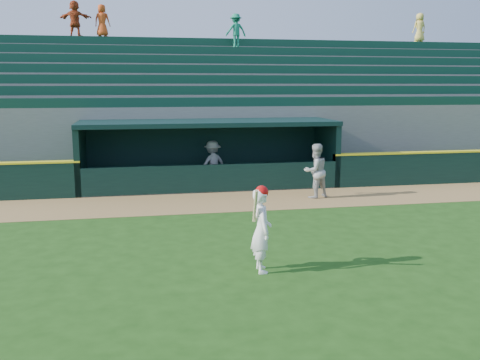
{
  "coord_description": "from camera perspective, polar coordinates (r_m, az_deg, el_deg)",
  "views": [
    {
      "loc": [
        -2.64,
        -11.9,
        3.74
      ],
      "look_at": [
        0.0,
        1.6,
        1.3
      ],
      "focal_mm": 40.0,
      "sensor_mm": 36.0,
      "label": 1
    }
  ],
  "objects": [
    {
      "name": "stands",
      "position": [
        24.65,
        -4.98,
        6.89
      ],
      "size": [
        34.5,
        6.31,
        7.57
      ],
      "color": "slate",
      "rests_on": "ground"
    },
    {
      "name": "dugout_player_inside",
      "position": [
        19.93,
        -2.95,
        1.74
      ],
      "size": [
        1.27,
        1.0,
        1.72
      ],
      "primitive_type": "imported",
      "rotation": [
        0.0,
        0.0,
        3.52
      ],
      "color": "#9F9F9A",
      "rests_on": "ground"
    },
    {
      "name": "dugout",
      "position": [
        20.22,
        -3.49,
        3.27
      ],
      "size": [
        9.4,
        2.8,
        2.46
      ],
      "color": "slate",
      "rests_on": "ground"
    },
    {
      "name": "dugout_player_front",
      "position": [
        18.08,
        8.05,
        0.97
      ],
      "size": [
        1.07,
        0.95,
        1.83
      ],
      "primitive_type": "imported",
      "rotation": [
        0.0,
        0.0,
        3.49
      ],
      "color": "#AAAAA4",
      "rests_on": "ground"
    },
    {
      "name": "ground",
      "position": [
        12.75,
        1.39,
        -7.0
      ],
      "size": [
        120.0,
        120.0,
        0.0
      ],
      "primitive_type": "plane",
      "color": "#1D4411",
      "rests_on": "ground"
    },
    {
      "name": "warning_track",
      "position": [
        17.41,
        -2.09,
        -2.34
      ],
      "size": [
        40.0,
        3.0,
        0.01
      ],
      "primitive_type": "cube",
      "color": "olive",
      "rests_on": "ground"
    },
    {
      "name": "batter_at_plate",
      "position": [
        10.82,
        2.29,
        -5.2
      ],
      "size": [
        0.46,
        0.8,
        1.8
      ],
      "color": "white",
      "rests_on": "ground"
    }
  ]
}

